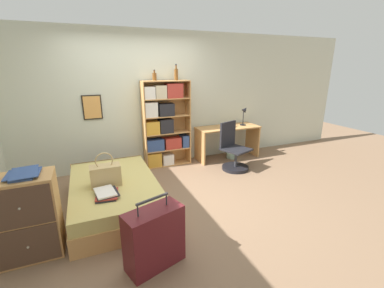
# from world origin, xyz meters

# --- Properties ---
(ground_plane) EXTENTS (14.00, 14.00, 0.00)m
(ground_plane) POSITION_xyz_m (0.00, 0.00, 0.00)
(ground_plane) COLOR #84664C
(wall_back) EXTENTS (10.00, 0.09, 2.60)m
(wall_back) POSITION_xyz_m (-0.00, 1.53, 1.30)
(wall_back) COLOR beige
(wall_back) RESTS_ON ground_plane
(bed) EXTENTS (1.15, 1.84, 0.42)m
(bed) POSITION_xyz_m (-0.68, 0.02, 0.21)
(bed) COLOR tan
(bed) RESTS_ON ground_plane
(handbag) EXTENTS (0.39, 0.21, 0.46)m
(handbag) POSITION_xyz_m (-0.78, -0.11, 0.56)
(handbag) COLOR tan
(handbag) RESTS_ON bed
(book_stack_on_bed) EXTENTS (0.30, 0.36, 0.07)m
(book_stack_on_bed) POSITION_xyz_m (-0.81, -0.43, 0.45)
(book_stack_on_bed) COLOR #232328
(book_stack_on_bed) RESTS_ON bed
(suitcase) EXTENTS (0.63, 0.43, 0.75)m
(suitcase) POSITION_xyz_m (-0.44, -1.29, 0.31)
(suitcase) COLOR #5B191E
(suitcase) RESTS_ON ground_plane
(dresser) EXTENTS (0.59, 0.43, 0.90)m
(dresser) POSITION_xyz_m (-1.60, -0.64, 0.45)
(dresser) COLOR tan
(dresser) RESTS_ON ground_plane
(magazine_pile_on_dresser) EXTENTS (0.30, 0.37, 0.04)m
(magazine_pile_on_dresser) POSITION_xyz_m (-1.57, -0.61, 0.92)
(magazine_pile_on_dresser) COLOR #334C84
(magazine_pile_on_dresser) RESTS_ON dresser
(bookcase) EXTENTS (0.92, 0.29, 1.68)m
(bookcase) POSITION_xyz_m (0.45, 1.33, 0.84)
(bookcase) COLOR tan
(bookcase) RESTS_ON ground_plane
(bottle_green) EXTENTS (0.08, 0.08, 0.19)m
(bottle_green) POSITION_xyz_m (0.32, 1.36, 1.76)
(bottle_green) COLOR brown
(bottle_green) RESTS_ON bookcase
(bottle_brown) EXTENTS (0.07, 0.07, 0.29)m
(bottle_brown) POSITION_xyz_m (0.73, 1.33, 1.80)
(bottle_brown) COLOR brown
(bottle_brown) RESTS_ON bookcase
(desk) EXTENTS (1.35, 0.54, 0.70)m
(desk) POSITION_xyz_m (1.84, 1.21, 0.50)
(desk) COLOR tan
(desk) RESTS_ON ground_plane
(desk_lamp) EXTENTS (0.17, 0.12, 0.42)m
(desk_lamp) POSITION_xyz_m (2.25, 1.21, 0.98)
(desk_lamp) COLOR black
(desk_lamp) RESTS_ON desk
(desk_chair) EXTENTS (0.60, 0.60, 0.92)m
(desk_chair) POSITION_xyz_m (1.64, 0.61, 0.28)
(desk_chair) COLOR black
(desk_chair) RESTS_ON ground_plane
(waste_bin) EXTENTS (0.24, 0.24, 0.23)m
(waste_bin) POSITION_xyz_m (1.94, 1.16, 0.12)
(waste_bin) COLOR #99C1B2
(waste_bin) RESTS_ON ground_plane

